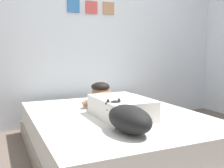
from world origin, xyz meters
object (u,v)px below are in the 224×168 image
object	(u,v)px
cell_phone	(101,111)
coffee_cup	(122,102)
dog	(127,117)
pillow	(118,97)
bed	(115,133)
person_lying	(115,103)

from	to	relation	value
cell_phone	coffee_cup	bearing A→B (deg)	30.08
dog	pillow	bearing A→B (deg)	68.00
bed	cell_phone	xyz separation A→B (m)	(-0.08, 0.16, 0.19)
person_lying	cell_phone	xyz separation A→B (m)	(-0.07, 0.16, -0.10)
pillow	person_lying	bearing A→B (deg)	-118.50
bed	dog	size ratio (longest dim) A/B	3.48
pillow	person_lying	distance (m)	0.61
dog	cell_phone	bearing A→B (deg)	84.30
bed	pillow	size ratio (longest dim) A/B	3.85
dog	cell_phone	world-z (taller)	dog
person_lying	dog	distance (m)	0.55
pillow	dog	world-z (taller)	dog
bed	coffee_cup	world-z (taller)	coffee_cup
bed	cell_phone	world-z (taller)	cell_phone
pillow	cell_phone	world-z (taller)	pillow
bed	person_lying	size ratio (longest dim) A/B	2.18
person_lying	cell_phone	world-z (taller)	person_lying
bed	coffee_cup	xyz separation A→B (m)	(0.25, 0.35, 0.23)
coffee_cup	pillow	bearing A→B (deg)	80.85
person_lying	coffee_cup	bearing A→B (deg)	53.76
pillow	coffee_cup	xyz separation A→B (m)	(-0.03, -0.18, -0.02)
pillow	cell_phone	xyz separation A→B (m)	(-0.36, -0.37, -0.05)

